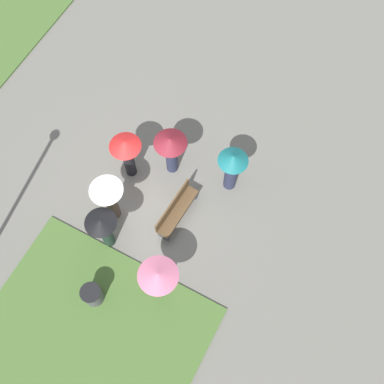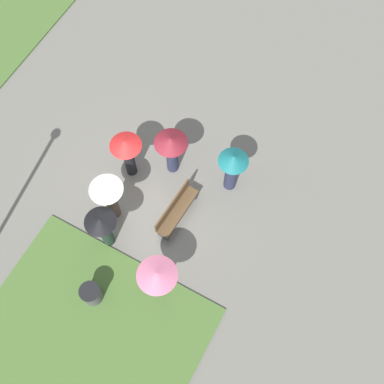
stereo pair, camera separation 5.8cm
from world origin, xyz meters
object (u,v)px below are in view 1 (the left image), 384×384
Objects in this scene: crowd_person_red at (127,152)px; trash_bin at (93,295)px; crowd_person_pink at (159,278)px; crowd_person_black at (103,228)px; crowd_person_teal at (232,167)px; park_bench at (176,209)px; crowd_person_white at (108,196)px; crowd_person_maroon at (171,148)px.

trash_bin is at bearing 15.60° from crowd_person_red.
crowd_person_red is at bearing 97.88° from crowd_person_pink.
crowd_person_black is 0.96× the size of crowd_person_teal.
crowd_person_pink is (-2.21, -0.73, 0.85)m from park_bench.
crowd_person_black is at bearing 17.86° from trash_bin.
trash_bin is 2.83m from crowd_person_white.
crowd_person_pink reaches higher than trash_bin.
crowd_person_maroon reaches higher than crowd_person_pink.
crowd_person_black is at bearing 65.72° from crowd_person_maroon.
crowd_person_teal is at bearing 109.16° from crowd_person_red.
crowd_person_white is (-2.22, 0.81, 0.08)m from crowd_person_maroon.
crowd_person_pink is at bearing -15.81° from crowd_person_white.
crowd_person_maroon is 0.92× the size of crowd_person_white.
crowd_person_pink is (1.13, -1.56, 0.93)m from trash_bin.
crowd_person_teal is at bearing -61.19° from crowd_person_black.
crowd_person_pink is at bearing -158.19° from park_bench.
park_bench is at bearing 71.21° from crowd_person_red.
park_bench is 2.28m from crowd_person_black.
park_bench is 2.29× the size of trash_bin.
crowd_person_red reaches higher than crowd_person_maroon.
crowd_person_pink is at bearing 164.80° from crowd_person_teal.
park_bench is 1.01× the size of crowd_person_black.
crowd_person_white reaches higher than crowd_person_maroon.
crowd_person_black is 0.93m from crowd_person_white.
crowd_person_black is at bearing 130.05° from crowd_person_pink.
crowd_person_pink reaches higher than park_bench.
crowd_person_teal is (0.33, -1.89, -0.04)m from crowd_person_maroon.
crowd_person_white reaches higher than crowd_person_black.
crowd_person_white is (-0.83, 1.70, 0.88)m from park_bench.
trash_bin is at bearing 148.83° from crowd_person_teal.
crowd_person_red is (-0.74, 1.10, 0.06)m from crowd_person_maroon.
park_bench is 0.95× the size of crowd_person_red.
crowd_person_white reaches higher than crowd_person_red.
trash_bin is 5.45m from crowd_person_teal.
crowd_person_teal is at bearing -26.33° from park_bench.
crowd_person_white is (-2.55, 2.70, 0.12)m from crowd_person_teal.
trash_bin is 0.40× the size of crowd_person_white.
crowd_person_white is at bearing -4.91° from crowd_person_black.
park_bench is 1.04× the size of crowd_person_pink.
crowd_person_teal is (3.94, -0.26, -0.09)m from crowd_person_pink.
crowd_person_white is at bearing 19.13° from trash_bin.
trash_bin is at bearing 169.62° from park_bench.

